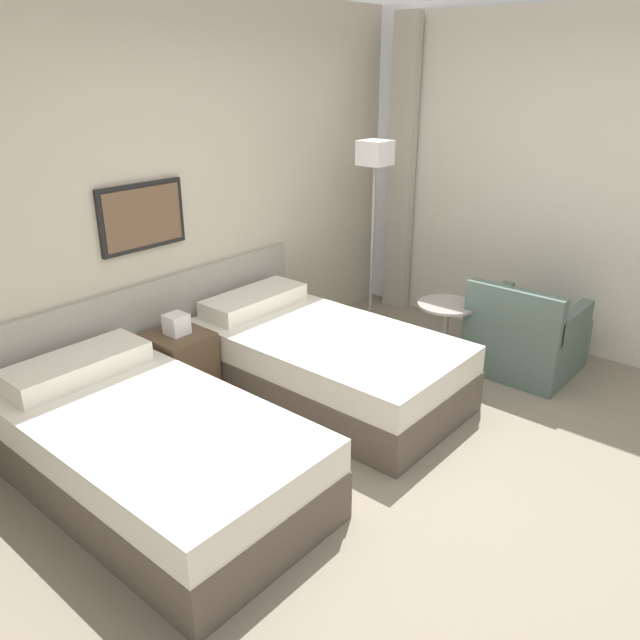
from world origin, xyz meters
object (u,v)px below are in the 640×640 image
nightstand (180,366)px  floor_lamp (374,176)px  bed_near_window (324,362)px  bed_near_door (153,451)px  side_table (445,322)px  armchair (525,340)px

nightstand → floor_lamp: size_ratio=0.40×
bed_near_window → bed_near_door: bearing=180.0°
bed_near_door → side_table: bed_near_door is taller
nightstand → floor_lamp: 2.22m
bed_near_window → armchair: armchair is taller
bed_near_window → armchair: 1.59m
side_table → floor_lamp: bearing=76.4°
bed_near_window → side_table: size_ratio=3.71×
armchair → bed_near_door: bearing=71.6°
bed_near_door → floor_lamp: (2.65, 0.46, 1.11)m
bed_near_door → nightstand: size_ratio=2.91×
bed_near_door → armchair: (2.75, -0.93, 0.00)m
nightstand → bed_near_window: bearing=-43.5°
nightstand → armchair: armchair is taller
armchair → bed_near_window: bearing=54.6°
floor_lamp → bed_near_door: bearing=-170.1°
nightstand → side_table: 2.03m
bed_near_door → armchair: armchair is taller
floor_lamp → nightstand: bearing=173.1°
side_table → nightstand: bearing=147.1°
bed_near_door → bed_near_window: (1.46, 0.00, 0.00)m
bed_near_window → nightstand: size_ratio=2.91×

